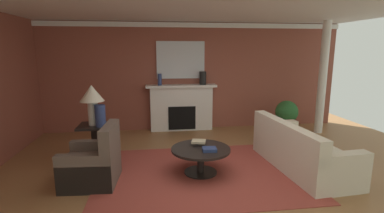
# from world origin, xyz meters

# --- Properties ---
(ground_plane) EXTENTS (9.71, 9.71, 0.00)m
(ground_plane) POSITION_xyz_m (0.00, 0.00, 0.00)
(ground_plane) COLOR olive
(wall_fireplace) EXTENTS (8.07, 0.12, 2.77)m
(wall_fireplace) POSITION_xyz_m (0.00, 3.20, 1.39)
(wall_fireplace) COLOR brown
(wall_fireplace) RESTS_ON ground_plane
(ceiling_panel) EXTENTS (8.07, 6.87, 0.06)m
(ceiling_panel) POSITION_xyz_m (0.00, 0.30, 2.80)
(ceiling_panel) COLOR white
(crown_moulding) EXTENTS (8.07, 0.08, 0.12)m
(crown_moulding) POSITION_xyz_m (0.00, 3.12, 2.69)
(crown_moulding) COLOR white
(area_rug) EXTENTS (3.44, 2.58, 0.01)m
(area_rug) POSITION_xyz_m (-0.18, 0.25, 0.01)
(area_rug) COLOR #993D33
(area_rug) RESTS_ON ground_plane
(fireplace) EXTENTS (1.80, 0.35, 1.20)m
(fireplace) POSITION_xyz_m (-0.24, 2.98, 0.57)
(fireplace) COLOR white
(fireplace) RESTS_ON ground_plane
(mantel_mirror) EXTENTS (1.23, 0.04, 0.94)m
(mantel_mirror) POSITION_xyz_m (-0.24, 3.11, 1.82)
(mantel_mirror) COLOR silver
(sofa) EXTENTS (1.07, 2.17, 0.85)m
(sofa) POSITION_xyz_m (1.59, 0.23, 0.30)
(sofa) COLOR beige
(sofa) RESTS_ON ground_plane
(armchair_near_window) EXTENTS (0.85, 0.85, 0.95)m
(armchair_near_window) POSITION_xyz_m (-1.91, 0.11, 0.31)
(armchair_near_window) COLOR brown
(armchair_near_window) RESTS_ON ground_plane
(coffee_table) EXTENTS (1.00, 1.00, 0.45)m
(coffee_table) POSITION_xyz_m (-0.18, 0.25, 0.34)
(coffee_table) COLOR black
(coffee_table) RESTS_ON ground_plane
(side_table) EXTENTS (0.56, 0.56, 0.70)m
(side_table) POSITION_xyz_m (-2.07, 1.09, 0.40)
(side_table) COLOR black
(side_table) RESTS_ON ground_plane
(table_lamp) EXTENTS (0.44, 0.44, 0.75)m
(table_lamp) POSITION_xyz_m (-2.07, 1.09, 1.22)
(table_lamp) COLOR beige
(table_lamp) RESTS_ON side_table
(vase_mantel_right) EXTENTS (0.18, 0.18, 0.34)m
(vase_mantel_right) POSITION_xyz_m (0.31, 2.94, 1.37)
(vase_mantel_right) COLOR black
(vase_mantel_right) RESTS_ON fireplace
(vase_on_side_table) EXTENTS (0.19, 0.19, 0.40)m
(vase_on_side_table) POSITION_xyz_m (-1.92, 0.97, 0.90)
(vase_on_side_table) COLOR navy
(vase_on_side_table) RESTS_ON side_table
(vase_mantel_left) EXTENTS (0.10, 0.10, 0.29)m
(vase_mantel_left) POSITION_xyz_m (-0.79, 2.94, 1.34)
(vase_mantel_left) COLOR navy
(vase_mantel_left) RESTS_ON fireplace
(book_red_cover) EXTENTS (0.24, 0.20, 0.05)m
(book_red_cover) POSITION_xyz_m (-0.06, 0.10, 0.48)
(book_red_cover) COLOR navy
(book_red_cover) RESTS_ON coffee_table
(book_art_folio) EXTENTS (0.27, 0.24, 0.04)m
(book_art_folio) POSITION_xyz_m (-0.19, 0.40, 0.52)
(book_art_folio) COLOR tan
(book_art_folio) RESTS_ON coffee_table
(potted_plant) EXTENTS (0.56, 0.56, 0.83)m
(potted_plant) POSITION_xyz_m (2.35, 2.34, 0.49)
(potted_plant) COLOR #BCB29E
(potted_plant) RESTS_ON ground_plane
(column_white) EXTENTS (0.20, 0.20, 2.77)m
(column_white) POSITION_xyz_m (3.22, 2.30, 1.39)
(column_white) COLOR white
(column_white) RESTS_ON ground_plane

